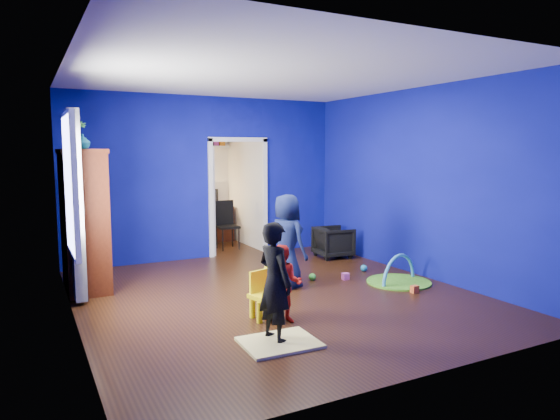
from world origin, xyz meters
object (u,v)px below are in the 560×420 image
child_black (275,282)px  folding_chair (228,226)px  toddler_red (283,284)px  study_desk (211,224)px  crt_tv (87,217)px  child_navy (287,241)px  armchair (333,242)px  kid_chair (264,298)px  play_mat (399,282)px  vase (83,141)px  hopper_ball (276,271)px  tv_armoire (84,220)px

child_black → folding_chair: 4.92m
child_black → folding_chair: (1.34, 4.73, -0.16)m
toddler_red → study_desk: bearing=115.0°
crt_tv → child_navy: bearing=-25.8°
armchair → child_black: size_ratio=0.50×
toddler_red → folding_chair: bearing=112.6°
crt_tv → kid_chair: bearing=-54.9°
crt_tv → kid_chair: 2.94m
child_navy → crt_tv: bearing=46.2°
toddler_red → folding_chair: 4.39m
kid_chair → play_mat: bearing=-3.9°
child_navy → folding_chair: 2.99m
folding_chair → armchair: bearing=-48.7°
kid_chair → armchair: bearing=27.8°
child_black → folding_chair: bearing=-26.9°
play_mat → study_desk: size_ratio=1.06×
kid_chair → study_desk: (1.15, 5.03, 0.12)m
child_navy → child_black: bearing=130.5°
vase → hopper_ball: bearing=-14.9°
armchair → toddler_red: toddler_red is taller
child_black → toddler_red: 0.60m
hopper_ball → play_mat: size_ratio=0.39×
kid_chair → child_navy: bearing=35.4°
child_navy → toddler_red: bearing=132.5°
armchair → study_desk: size_ratio=0.70×
toddler_red → vase: size_ratio=4.54×
child_black → play_mat: bearing=-77.1°
armchair → tv_armoire: 4.30m
crt_tv → armchair: bearing=1.8°
tv_armoire → crt_tv: 0.06m
hopper_ball → study_desk: size_ratio=0.41×
play_mat → folding_chair: size_ratio=1.02×
child_navy → study_desk: 3.95m
toddler_red → study_desk: 5.33m
child_black → crt_tv: crt_tv is taller
child_black → crt_tv: (-1.44, 2.98, 0.40)m
child_black → study_desk: size_ratio=1.40×
armchair → crt_tv: bearing=97.6°
child_black → toddler_red: (0.34, 0.46, -0.17)m
child_navy → folding_chair: bearing=-23.1°
toddler_red → kid_chair: size_ratio=1.77×
tv_armoire → study_desk: 3.96m
toddler_red → folding_chair: size_ratio=0.96×
kid_chair → folding_chair: size_ratio=0.54×
child_black → kid_chair: size_ratio=2.47×
play_mat → folding_chair: bearing=110.1°
child_black → hopper_ball: size_ratio=3.41×
tv_armoire → crt_tv: tv_armoire is taller
child_black → play_mat: child_black is taller
vase → crt_tv: bearing=82.4°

